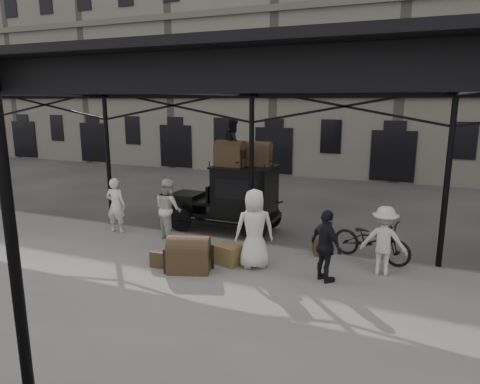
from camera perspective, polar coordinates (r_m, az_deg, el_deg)
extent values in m
plane|color=#383533|center=(10.92, -2.34, -10.49)|extent=(120.00, 120.00, 0.00)
cube|color=slate|center=(9.28, -7.66, -14.38)|extent=(28.00, 8.00, 0.15)
cylinder|color=black|center=(12.10, 1.53, 2.38)|extent=(0.14, 0.14, 4.30)
cylinder|color=black|center=(5.78, -27.70, -10.11)|extent=(0.14, 0.14, 4.30)
cube|color=black|center=(11.93, 1.59, 13.48)|extent=(22.00, 0.10, 0.45)
cube|color=black|center=(8.58, -7.52, 15.05)|extent=(22.50, 9.00, 0.08)
cube|color=silver|center=(8.59, -7.53, 15.51)|extent=(18.00, 7.00, 0.04)
cube|color=slate|center=(27.62, 14.08, 17.61)|extent=(64.00, 8.00, 14.00)
cylinder|color=black|center=(14.10, -8.01, -3.62)|extent=(0.80, 0.10, 0.80)
cylinder|color=black|center=(15.31, -5.30, -2.28)|extent=(0.80, 0.10, 0.80)
cylinder|color=black|center=(13.02, 1.96, -4.84)|extent=(0.80, 0.10, 0.80)
cylinder|color=black|center=(14.33, 3.97, -3.27)|extent=(0.80, 0.10, 0.80)
cube|color=black|center=(14.12, -2.16, -2.86)|extent=(3.60, 1.25, 0.12)
cube|color=black|center=(14.64, -6.99, -1.18)|extent=(0.90, 1.00, 0.55)
cube|color=black|center=(14.87, -8.57, -1.02)|extent=(0.06, 0.70, 0.55)
cube|color=black|center=(14.25, -4.19, -1.08)|extent=(0.70, 1.30, 0.10)
cube|color=black|center=(13.64, 0.68, 0.08)|extent=(1.80, 1.45, 1.55)
cube|color=black|center=(12.94, -0.51, 0.32)|extent=(1.40, 0.02, 0.60)
cube|color=black|center=(13.50, 0.69, 3.40)|extent=(1.90, 1.55, 0.06)
imported|color=silver|center=(13.78, -16.23, -1.73)|extent=(0.68, 0.49, 1.73)
imported|color=beige|center=(12.84, -9.51, -2.21)|extent=(1.11, 1.05, 1.81)
imported|color=silver|center=(10.47, 1.95, -4.93)|extent=(1.14, 1.00, 1.96)
imported|color=black|center=(9.88, 11.41, -7.08)|extent=(1.01, 0.95, 1.68)
imported|color=beige|center=(10.62, 18.65, -6.18)|extent=(1.10, 0.67, 1.66)
imported|color=black|center=(11.53, 17.11, -6.13)|extent=(2.18, 1.30, 1.08)
imported|color=black|center=(13.45, -0.86, 6.60)|extent=(0.75, 0.85, 1.45)
cube|color=brown|center=(10.84, -1.58, -8.38)|extent=(0.70, 0.59, 0.50)
cube|color=#4F3F24|center=(11.79, 10.13, -6.98)|extent=(0.33, 0.62, 0.45)
cube|color=#4F3F24|center=(10.81, -10.40, -8.93)|extent=(0.61, 0.19, 0.40)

